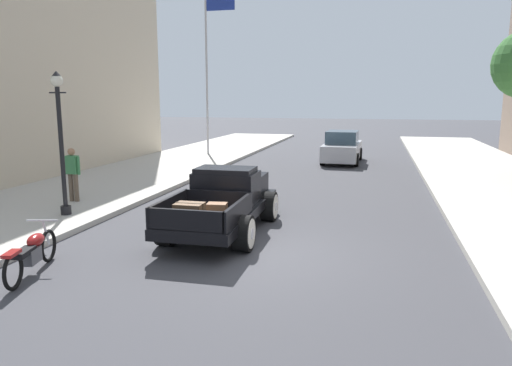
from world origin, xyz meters
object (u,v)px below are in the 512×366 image
object	(u,v)px
car_background_silver	(342,148)
pedestrian_sidewalk_left	(73,171)
street_lamp_near	(60,133)
flagpole	(210,53)
hotrod_truck_black	(225,200)
motorcycle_parked	(32,252)

from	to	relation	value
car_background_silver	pedestrian_sidewalk_left	xyz separation A→B (m)	(-7.31, -12.24, 0.32)
street_lamp_near	flagpole	xyz separation A→B (m)	(-0.96, 14.67, 3.39)
hotrod_truck_black	car_background_silver	xyz separation A→B (m)	(1.94, 13.63, 0.01)
hotrod_truck_black	street_lamp_near	distance (m)	4.82
street_lamp_near	hotrod_truck_black	bearing A→B (deg)	2.12
motorcycle_parked	street_lamp_near	bearing A→B (deg)	117.83
hotrod_truck_black	flagpole	bearing A→B (deg)	110.77
motorcycle_parked	street_lamp_near	size ratio (longest dim) A/B	0.54
hotrod_truck_black	motorcycle_parked	xyz separation A→B (m)	(-2.56, -3.92, -0.31)
street_lamp_near	flagpole	world-z (taller)	flagpole
motorcycle_parked	flagpole	xyz separation A→B (m)	(-2.94, 18.42, 5.33)
flagpole	car_background_silver	bearing A→B (deg)	-6.67
flagpole	motorcycle_parked	bearing A→B (deg)	-80.92
street_lamp_near	car_background_silver	bearing A→B (deg)	64.83
motorcycle_parked	flagpole	size ratio (longest dim) A/B	0.23
hotrod_truck_black	pedestrian_sidewalk_left	world-z (taller)	pedestrian_sidewalk_left
hotrod_truck_black	pedestrian_sidewalk_left	size ratio (longest dim) A/B	3.01
car_background_silver	motorcycle_parked	bearing A→B (deg)	-104.38
pedestrian_sidewalk_left	street_lamp_near	size ratio (longest dim) A/B	0.43
pedestrian_sidewalk_left	street_lamp_near	world-z (taller)	street_lamp_near
pedestrian_sidewalk_left	car_background_silver	bearing A→B (deg)	59.17
motorcycle_parked	pedestrian_sidewalk_left	bearing A→B (deg)	117.87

